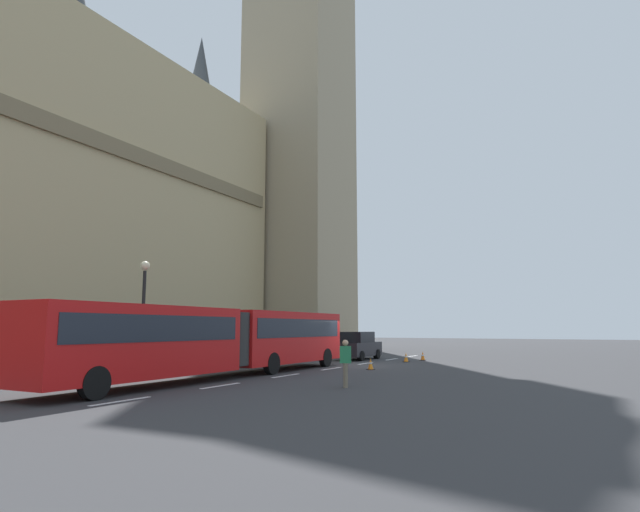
% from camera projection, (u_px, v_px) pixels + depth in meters
% --- Properties ---
extents(ground_plane, '(160.00, 160.00, 0.00)m').
position_uv_depth(ground_plane, '(352.00, 366.00, 29.66)').
color(ground_plane, '#333335').
extents(lane_centre_marking, '(29.80, 0.16, 0.01)m').
position_uv_depth(lane_centre_marking, '(331.00, 369.00, 27.36)').
color(lane_centre_marking, silver).
rests_on(lane_centre_marking, ground_plane).
extents(clock_tower, '(11.15, 11.15, 73.46)m').
position_uv_depth(clock_tower, '(301.00, 13.00, 61.38)').
color(clock_tower, tan).
rests_on(clock_tower, ground_plane).
extents(articulated_bus, '(18.40, 2.54, 2.90)m').
position_uv_depth(articulated_bus, '(223.00, 336.00, 22.72)').
color(articulated_bus, red).
rests_on(articulated_bus, ground_plane).
extents(sedan_lead, '(4.40, 1.86, 1.85)m').
position_uv_depth(sedan_lead, '(358.00, 346.00, 35.33)').
color(sedan_lead, black).
rests_on(sedan_lead, ground_plane).
extents(traffic_cone_west, '(0.36, 0.36, 0.58)m').
position_uv_depth(traffic_cone_west, '(371.00, 364.00, 26.71)').
color(traffic_cone_west, black).
rests_on(traffic_cone_west, ground_plane).
extents(traffic_cone_middle, '(0.36, 0.36, 0.58)m').
position_uv_depth(traffic_cone_middle, '(406.00, 357.00, 32.81)').
color(traffic_cone_middle, black).
rests_on(traffic_cone_middle, ground_plane).
extents(traffic_cone_east, '(0.36, 0.36, 0.58)m').
position_uv_depth(traffic_cone_east, '(423.00, 356.00, 34.39)').
color(traffic_cone_east, black).
rests_on(traffic_cone_east, ground_plane).
extents(street_lamp, '(0.44, 0.44, 5.27)m').
position_uv_depth(street_lamp, '(143.00, 308.00, 24.73)').
color(street_lamp, black).
rests_on(street_lamp, ground_plane).
extents(pedestrian_near_cones, '(0.38, 0.46, 1.69)m').
position_uv_depth(pedestrian_near_cones, '(345.00, 362.00, 18.86)').
color(pedestrian_near_cones, '#726651').
rests_on(pedestrian_near_cones, ground_plane).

